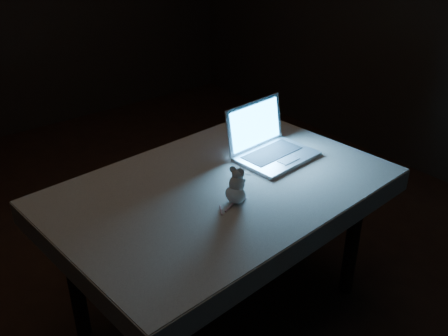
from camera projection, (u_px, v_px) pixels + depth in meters
floor at (163, 272)px, 2.89m from camera, size 5.00×5.00×0.00m
table at (221, 252)px, 2.44m from camera, size 1.47×1.01×0.76m
tablecloth at (237, 195)px, 2.28m from camera, size 1.75×1.42×0.11m
laptop at (278, 135)px, 2.42m from camera, size 0.40×0.36×0.26m
plush_mouse at (236, 186)px, 2.09m from camera, size 0.14×0.14×0.16m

